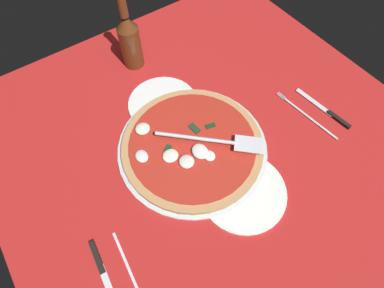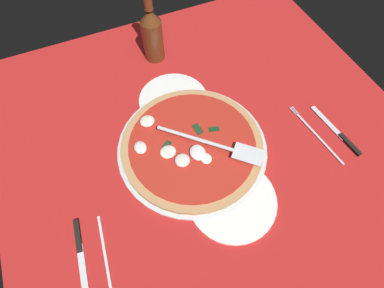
{
  "view_description": "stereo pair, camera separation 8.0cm",
  "coord_description": "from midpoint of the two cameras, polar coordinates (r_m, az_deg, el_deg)",
  "views": [
    {
      "loc": [
        -33.22,
        28.91,
        70.52
      ],
      "look_at": [
        0.17,
        5.5,
        2.1
      ],
      "focal_mm": 28.02,
      "sensor_mm": 36.0,
      "label": 1
    },
    {
      "loc": [
        -37.13,
        21.98,
        70.52
      ],
      "look_at": [
        0.17,
        5.5,
        2.1
      ],
      "focal_mm": 28.02,
      "sensor_mm": 36.0,
      "label": 2
    }
  ],
  "objects": [
    {
      "name": "beer_bottle",
      "position": [
        0.97,
        -5.15,
        20.16
      ],
      "size": [
        6.37,
        6.37,
        25.92
      ],
      "color": "#582D14",
      "rests_on": "ground_plane"
    },
    {
      "name": "dinner_plate_right",
      "position": [
        0.9,
        -1.04,
        8.2
      ],
      "size": [
        20.45,
        20.45,
        1.0
      ],
      "primitive_type": "cylinder",
      "color": "white",
      "rests_on": "ground_plane"
    },
    {
      "name": "place_setting_near",
      "position": [
        0.93,
        26.67,
        1.36
      ],
      "size": [
        21.69,
        14.13,
        1.4
      ],
      "rotation": [
        0.0,
        0.0,
        0.1
      ],
      "color": "white",
      "rests_on": "ground_plane"
    },
    {
      "name": "pizza_server",
      "position": [
        0.78,
        6.91,
        -0.04
      ],
      "size": [
        21.95,
        22.93,
        1.0
      ],
      "rotation": [
        0.0,
        0.0,
        3.95
      ],
      "color": "silver",
      "rests_on": "pizza"
    },
    {
      "name": "dinner_plate_left",
      "position": [
        0.76,
        10.7,
        -10.72
      ],
      "size": [
        21.8,
        21.8,
        1.0
      ],
      "primitive_type": "cylinder",
      "color": "white",
      "rests_on": "ground_plane"
    },
    {
      "name": "pizza_pan",
      "position": [
        0.81,
        2.81,
        -0.8
      ],
      "size": [
        40.15,
        40.15,
        1.1
      ],
      "primitive_type": "cylinder",
      "color": "silver",
      "rests_on": "ground_plane"
    },
    {
      "name": "pizza",
      "position": [
        0.8,
        2.67,
        -0.35
      ],
      "size": [
        37.86,
        37.86,
        2.9
      ],
      "color": "tan",
      "rests_on": "pizza_pan"
    },
    {
      "name": "place_setting_far",
      "position": [
        0.73,
        -15.27,
        -20.36
      ],
      "size": [
        21.97,
        13.02,
        1.4
      ],
      "rotation": [
        0.0,
        0.0,
        3.04
      ],
      "color": "white",
      "rests_on": "ground_plane"
    },
    {
      "name": "ground_plane",
      "position": [
        0.83,
        6.25,
        0.11
      ],
      "size": [
        112.07,
        112.07,
        0.8
      ],
      "primitive_type": "cube",
      "color": "#B21F1E"
    }
  ]
}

